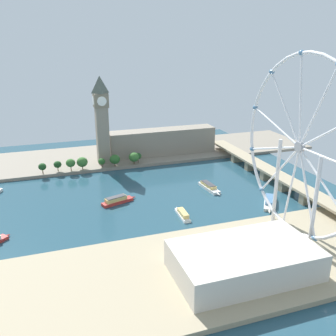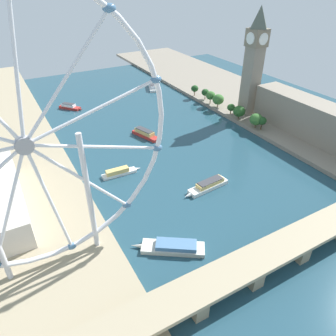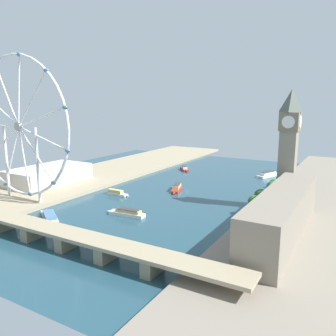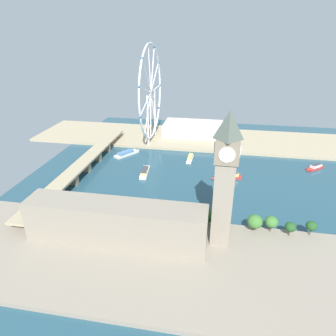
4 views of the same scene
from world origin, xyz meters
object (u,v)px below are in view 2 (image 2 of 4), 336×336
Objects in this scene: tour_boat_1 at (173,247)px; tour_boat_2 at (208,185)px; tour_boat_4 at (153,86)px; ferris_wheel at (25,147)px; tour_boat_3 at (119,172)px; parliament_block at (321,123)px; tour_boat_0 at (70,107)px; river_bridge at (296,242)px; clock_tower at (254,61)px; tour_boat_5 at (146,134)px.

tour_boat_2 reaches higher than tour_boat_1.
tour_boat_4 is (-101.03, -219.84, 0.58)m from tour_boat_1.
tour_boat_3 is (-52.97, -55.37, -60.04)m from ferris_wheel.
tour_boat_0 is at bearing -47.72° from parliament_block.
tour_boat_1 is at bearing 15.02° from parliament_block.
river_bridge is 63.39m from tour_boat_2.
tour_boat_0 is at bearing -106.32° from ferris_wheel.
tour_boat_2 is (96.74, 75.42, -46.91)m from clock_tower.
tour_boat_3 reaches higher than tour_boat_1.
tour_boat_1 is (140.88, 108.24, -47.23)m from clock_tower.
parliament_block is at bearing 1.81° from tour_boat_0.
river_bridge is 255.32m from tour_boat_4.
parliament_block is (-11.28, 67.42, -32.31)m from clock_tower.
tour_boat_1 is at bearing -89.11° from tour_boat_3.
tour_boat_4 is at bearing -74.06° from parliament_block.
tour_boat_2 is (-40.79, 171.65, 0.14)m from tour_boat_0.
river_bridge is 6.63× the size of tour_boat_2.
tour_boat_4 is at bearing -101.70° from river_bridge.
ferris_wheel is at bearing 164.74° from tour_boat_4.
tour_boat_0 is 0.71× the size of tour_boat_5.
tour_boat_0 is (45.93, -234.59, -5.54)m from river_bridge.
tour_boat_2 is 0.90× the size of tour_boat_4.
tour_boat_1 is 0.91× the size of tour_boat_4.
tour_boat_2 is at bearing -109.39° from tour_boat_1.
parliament_block reaches higher than tour_boat_1.
clock_tower is 0.76× the size of ferris_wheel.
parliament_block reaches higher than tour_boat_4.
river_bridge is (91.61, 138.36, -41.51)m from clock_tower.
parliament_block is 158.25m from tour_boat_1.
clock_tower is 127.35m from tour_boat_4.
tour_boat_4 is (51.13, -179.02, -14.34)m from parliament_block.
tour_boat_0 is at bearing -56.97° from tour_boat_1.
river_bridge is at bearing 154.09° from ferris_wheel.
tour_boat_4 is (-97.69, -15.37, 0.41)m from tour_boat_0.
tour_boat_2 is at bearing 37.94° from clock_tower.
tour_boat_1 is (-51.08, 18.64, -60.10)m from ferris_wheel.
parliament_block is 3.65× the size of tour_boat_2.
ferris_wheel is at bearing -131.38° from tour_boat_3.
clock_tower is at bearing -80.50° from parliament_block.
tour_boat_0 reaches higher than tour_boat_3.
tour_boat_1 is at bearing 159.96° from ferris_wheel.
clock_tower is 0.74× the size of parliament_block.
parliament_block reaches higher than tour_boat_2.
river_bridge is at bearing 56.49° from clock_tower.
tour_boat_4 reaches higher than tour_boat_0.
tour_boat_2 is at bearing -41.92° from tour_boat_3.
ferris_wheel is 0.54× the size of river_bridge.
tour_boat_2 reaches higher than tour_boat_0.
tour_boat_0 is (137.53, -96.23, -47.05)m from clock_tower.
tour_boat_3 is at bearing -49.76° from tour_boat_2.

